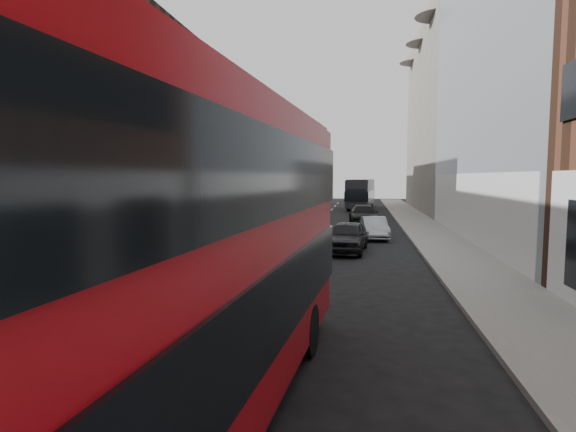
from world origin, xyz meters
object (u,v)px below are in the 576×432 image
at_px(car_b, 374,228).
at_px(car_c, 364,215).
at_px(grey_bus, 361,193).
at_px(car_a, 347,236).
at_px(red_bus, 157,257).
at_px(street_lamp, 151,167).

distance_m(car_b, car_c, 7.52).
xyz_separation_m(car_b, car_c, (-0.60, 7.49, 0.10)).
bearing_deg(car_c, grey_bus, 87.10).
bearing_deg(car_c, car_a, -97.66).
bearing_deg(red_bus, grey_bus, 91.12).
xyz_separation_m(street_lamp, car_a, (10.81, -1.61, -3.44)).
distance_m(red_bus, car_c, 29.15).
relative_size(red_bus, grey_bus, 1.15).
bearing_deg(street_lamp, red_bus, -63.55).
distance_m(grey_bus, car_a, 29.01).
relative_size(grey_bus, car_c, 2.05).
xyz_separation_m(grey_bus, car_c, (0.29, -16.54, -1.03)).
height_order(red_bus, car_b, red_bus).
bearing_deg(car_b, grey_bus, 86.10).
xyz_separation_m(red_bus, car_c, (2.61, 28.97, -1.91)).
bearing_deg(car_a, street_lamp, 177.08).
relative_size(red_bus, car_a, 2.74).
bearing_deg(car_c, street_lamp, -140.91).
bearing_deg(red_bus, car_b, 85.55).
height_order(street_lamp, car_b, street_lamp).
height_order(red_bus, grey_bus, red_bus).
bearing_deg(car_a, red_bus, -90.63).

